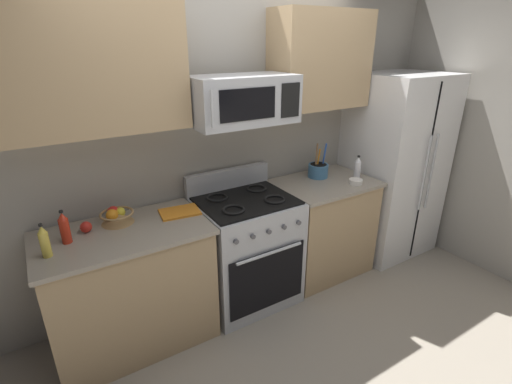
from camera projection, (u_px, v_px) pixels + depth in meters
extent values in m
plane|color=gray|center=(296.00, 349.00, 2.71)|extent=(16.00, 16.00, 0.00)
cube|color=#9E998E|center=(221.00, 142.00, 3.09)|extent=(8.00, 0.10, 2.60)
cube|color=tan|center=(132.00, 290.00, 2.65)|extent=(1.08, 0.61, 0.88)
cube|color=gray|center=(123.00, 233.00, 2.47)|extent=(1.12, 0.65, 0.03)
cube|color=#B2B5BA|center=(246.00, 251.00, 3.10)|extent=(0.76, 0.65, 0.91)
cube|color=black|center=(268.00, 280.00, 2.88)|extent=(0.67, 0.01, 0.51)
cylinder|color=#B2B5BA|center=(270.00, 253.00, 2.76)|extent=(0.57, 0.02, 0.02)
cube|color=black|center=(246.00, 200.00, 2.93)|extent=(0.73, 0.58, 0.02)
cube|color=#B2B5BA|center=(228.00, 179.00, 3.13)|extent=(0.76, 0.06, 0.18)
torus|color=black|center=(233.00, 210.00, 2.72)|extent=(0.17, 0.17, 0.02)
torus|color=black|center=(275.00, 199.00, 2.90)|extent=(0.17, 0.17, 0.02)
torus|color=black|center=(217.00, 197.00, 2.94)|extent=(0.17, 0.17, 0.02)
torus|color=black|center=(256.00, 188.00, 3.12)|extent=(0.17, 0.17, 0.02)
cylinder|color=#4C4C51|center=(236.00, 242.00, 2.58)|extent=(0.04, 0.02, 0.04)
cylinder|color=#4C4C51|center=(253.00, 237.00, 2.64)|extent=(0.04, 0.02, 0.04)
cylinder|color=#4C4C51|center=(269.00, 232.00, 2.71)|extent=(0.04, 0.02, 0.04)
cylinder|color=#4C4C51|center=(284.00, 227.00, 2.78)|extent=(0.04, 0.02, 0.04)
cylinder|color=#4C4C51|center=(299.00, 223.00, 2.84)|extent=(0.04, 0.02, 0.04)
cube|color=tan|center=(322.00, 228.00, 3.51)|extent=(0.84, 0.61, 0.88)
cube|color=gray|center=(325.00, 183.00, 3.34)|extent=(0.88, 0.65, 0.03)
cube|color=silver|center=(393.00, 166.00, 3.76)|extent=(0.85, 0.72, 1.81)
cube|color=black|center=(425.00, 177.00, 3.47)|extent=(0.01, 0.01, 1.72)
cylinder|color=#B2B5BA|center=(425.00, 174.00, 3.41)|extent=(0.02, 0.02, 0.72)
cylinder|color=#B2B5BA|center=(431.00, 172.00, 3.46)|extent=(0.02, 0.02, 0.72)
cube|color=#9E998E|center=(503.00, 135.00, 3.31)|extent=(0.10, 8.00, 2.60)
cube|color=#B2B5BA|center=(242.00, 100.00, 2.66)|extent=(0.77, 0.40, 0.34)
cube|color=black|center=(248.00, 104.00, 2.46)|extent=(0.42, 0.01, 0.21)
cube|color=black|center=(290.00, 100.00, 2.63)|extent=(0.15, 0.01, 0.24)
cylinder|color=#B2B5BA|center=(212.00, 109.00, 2.31)|extent=(0.02, 0.02, 0.24)
cube|color=tan|center=(91.00, 69.00, 2.21)|extent=(1.11, 0.34, 0.78)
cube|color=tan|center=(321.00, 60.00, 3.08)|extent=(0.87, 0.34, 0.78)
cylinder|color=teal|center=(318.00, 171.00, 3.43)|extent=(0.18, 0.18, 0.12)
cylinder|color=black|center=(318.00, 170.00, 3.42)|extent=(0.15, 0.15, 0.10)
cylinder|color=blue|center=(324.00, 158.00, 3.39)|extent=(0.05, 0.10, 0.30)
cylinder|color=orange|center=(318.00, 162.00, 3.40)|extent=(0.04, 0.01, 0.24)
cylinder|color=olive|center=(316.00, 159.00, 3.39)|extent=(0.05, 0.05, 0.29)
cone|color=#9E7A4C|center=(117.00, 218.00, 2.57)|extent=(0.22, 0.22, 0.07)
torus|color=#9E7A4C|center=(117.00, 213.00, 2.56)|extent=(0.23, 0.23, 0.02)
sphere|color=red|center=(113.00, 212.00, 2.59)|extent=(0.08, 0.08, 0.08)
sphere|color=orange|center=(112.00, 215.00, 2.54)|extent=(0.08, 0.08, 0.08)
sphere|color=yellow|center=(120.00, 212.00, 2.60)|extent=(0.07, 0.07, 0.07)
sphere|color=red|center=(86.00, 227.00, 2.45)|extent=(0.07, 0.07, 0.07)
cube|color=orange|center=(180.00, 212.00, 2.73)|extent=(0.30, 0.23, 0.02)
cylinder|color=silver|center=(357.00, 170.00, 3.38)|extent=(0.06, 0.06, 0.16)
cone|color=silver|center=(358.00, 160.00, 3.34)|extent=(0.05, 0.05, 0.04)
cylinder|color=black|center=(359.00, 156.00, 3.33)|extent=(0.02, 0.02, 0.01)
cylinder|color=red|center=(65.00, 231.00, 2.30)|extent=(0.06, 0.06, 0.16)
cone|color=red|center=(62.00, 216.00, 2.27)|extent=(0.05, 0.05, 0.05)
cylinder|color=black|center=(61.00, 212.00, 2.25)|extent=(0.02, 0.02, 0.01)
cylinder|color=gold|center=(45.00, 245.00, 2.16)|extent=(0.05, 0.05, 0.16)
cone|color=gold|center=(41.00, 229.00, 2.12)|extent=(0.05, 0.05, 0.04)
cylinder|color=black|center=(40.00, 225.00, 2.11)|extent=(0.02, 0.02, 0.01)
cylinder|color=white|center=(356.00, 182.00, 3.27)|extent=(0.12, 0.12, 0.04)
torus|color=white|center=(356.00, 180.00, 3.26)|extent=(0.12, 0.12, 0.01)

